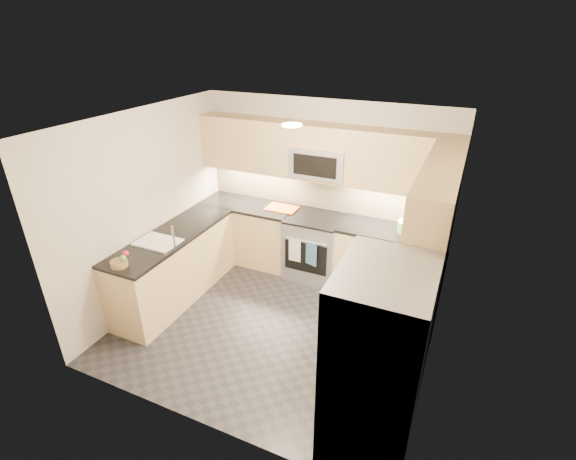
% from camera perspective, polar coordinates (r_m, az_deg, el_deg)
% --- Properties ---
extents(floor, '(3.60, 3.20, 0.00)m').
position_cam_1_polar(floor, '(5.36, -1.57, -12.64)').
color(floor, black).
rests_on(floor, ground).
extents(ceiling, '(3.60, 3.20, 0.02)m').
position_cam_1_polar(ceiling, '(4.25, -2.00, 14.54)').
color(ceiling, beige).
rests_on(ceiling, wall_back).
extents(wall_back, '(3.60, 0.02, 2.50)m').
position_cam_1_polar(wall_back, '(6.03, 4.90, 5.68)').
color(wall_back, '#BEB5A5').
rests_on(wall_back, floor).
extents(wall_front, '(3.60, 0.02, 2.50)m').
position_cam_1_polar(wall_front, '(3.53, -13.38, -11.47)').
color(wall_front, '#BEB5A5').
rests_on(wall_front, floor).
extents(wall_left, '(0.02, 3.20, 2.50)m').
position_cam_1_polar(wall_left, '(5.63, -18.52, 2.81)').
color(wall_left, '#BEB5A5').
rests_on(wall_left, floor).
extents(wall_right, '(0.02, 3.20, 2.50)m').
position_cam_1_polar(wall_right, '(4.30, 20.49, -5.08)').
color(wall_right, '#BEB5A5').
rests_on(wall_right, floor).
extents(base_cab_back_left, '(1.42, 0.60, 0.90)m').
position_cam_1_polar(base_cab_back_left, '(6.52, -5.32, -0.38)').
color(base_cab_back_left, tan).
rests_on(base_cab_back_left, floor).
extents(base_cab_back_right, '(1.42, 0.60, 0.90)m').
position_cam_1_polar(base_cab_back_right, '(5.87, 13.68, -4.30)').
color(base_cab_back_right, tan).
rests_on(base_cab_back_right, floor).
extents(base_cab_right, '(0.60, 1.70, 0.90)m').
position_cam_1_polar(base_cab_right, '(4.87, 15.63, -11.62)').
color(base_cab_right, tan).
rests_on(base_cab_right, floor).
extents(base_cab_peninsula, '(0.60, 2.00, 0.90)m').
position_cam_1_polar(base_cab_peninsula, '(5.80, -15.17, -4.90)').
color(base_cab_peninsula, tan).
rests_on(base_cab_peninsula, floor).
extents(countertop_back_left, '(1.42, 0.63, 0.04)m').
position_cam_1_polar(countertop_back_left, '(6.32, -5.50, 3.43)').
color(countertop_back_left, black).
rests_on(countertop_back_left, base_cab_back_left).
extents(countertop_back_right, '(1.42, 0.63, 0.04)m').
position_cam_1_polar(countertop_back_right, '(5.65, 14.18, -0.20)').
color(countertop_back_right, black).
rests_on(countertop_back_right, base_cab_back_right).
extents(countertop_right, '(0.63, 1.70, 0.04)m').
position_cam_1_polar(countertop_right, '(4.61, 16.34, -6.99)').
color(countertop_right, black).
rests_on(countertop_right, base_cab_right).
extents(countertop_peninsula, '(0.63, 2.00, 0.04)m').
position_cam_1_polar(countertop_peninsula, '(5.58, -15.73, -0.76)').
color(countertop_peninsula, black).
rests_on(countertop_peninsula, base_cab_peninsula).
extents(upper_cab_back, '(3.60, 0.35, 0.75)m').
position_cam_1_polar(upper_cab_back, '(5.69, 4.52, 10.54)').
color(upper_cab_back, tan).
rests_on(upper_cab_back, wall_back).
extents(upper_cab_right, '(0.35, 1.95, 0.75)m').
position_cam_1_polar(upper_cab_right, '(4.30, 19.75, 3.70)').
color(upper_cab_right, tan).
rests_on(upper_cab_right, wall_right).
extents(backsplash_back, '(3.60, 0.01, 0.51)m').
position_cam_1_polar(backsplash_back, '(6.04, 4.87, 5.18)').
color(backsplash_back, '#BFAF8A').
rests_on(backsplash_back, wall_back).
extents(backsplash_right, '(0.01, 2.30, 0.51)m').
position_cam_1_polar(backsplash_right, '(4.72, 20.87, -3.00)').
color(backsplash_right, '#BFAF8A').
rests_on(backsplash_right, wall_right).
extents(gas_range, '(0.76, 0.65, 0.91)m').
position_cam_1_polar(gas_range, '(6.08, 3.58, -2.33)').
color(gas_range, '#929399').
rests_on(gas_range, floor).
extents(range_cooktop, '(0.76, 0.65, 0.03)m').
position_cam_1_polar(range_cooktop, '(5.87, 3.70, 1.61)').
color(range_cooktop, black).
rests_on(range_cooktop, gas_range).
extents(oven_door_glass, '(0.62, 0.02, 0.45)m').
position_cam_1_polar(oven_door_glass, '(5.82, 2.41, -3.80)').
color(oven_door_glass, black).
rests_on(oven_door_glass, gas_range).
extents(oven_handle, '(0.60, 0.02, 0.02)m').
position_cam_1_polar(oven_handle, '(5.67, 2.39, -1.54)').
color(oven_handle, '#B2B5BA').
rests_on(oven_handle, gas_range).
extents(microwave, '(0.76, 0.40, 0.40)m').
position_cam_1_polar(microwave, '(5.70, 4.39, 9.27)').
color(microwave, '#A8AAB0').
rests_on(microwave, upper_cab_back).
extents(microwave_door, '(0.60, 0.01, 0.28)m').
position_cam_1_polar(microwave_door, '(5.52, 3.64, 8.70)').
color(microwave_door, black).
rests_on(microwave_door, microwave).
extents(refrigerator, '(0.70, 0.90, 1.80)m').
position_cam_1_polar(refrigerator, '(3.60, 11.91, -17.75)').
color(refrigerator, '#A0A3A8').
rests_on(refrigerator, floor).
extents(fridge_handle_left, '(0.02, 0.02, 1.20)m').
position_cam_1_polar(fridge_handle_left, '(3.50, 5.10, -17.60)').
color(fridge_handle_left, '#B2B5BA').
rests_on(fridge_handle_left, refrigerator).
extents(fridge_handle_right, '(0.02, 0.02, 1.20)m').
position_cam_1_polar(fridge_handle_right, '(3.75, 7.00, -14.05)').
color(fridge_handle_right, '#B2B5BA').
rests_on(fridge_handle_right, refrigerator).
extents(sink_basin, '(0.52, 0.38, 0.16)m').
position_cam_1_polar(sink_basin, '(5.43, -17.31, -2.23)').
color(sink_basin, white).
rests_on(sink_basin, base_cab_peninsula).
extents(faucet, '(0.03, 0.03, 0.28)m').
position_cam_1_polar(faucet, '(5.18, -15.41, -0.88)').
color(faucet, silver).
rests_on(faucet, countertop_peninsula).
extents(utensil_bowl, '(0.31, 0.31, 0.16)m').
position_cam_1_polar(utensil_bowl, '(5.58, 16.16, 0.36)').
color(utensil_bowl, '#6DC755').
rests_on(utensil_bowl, countertop_back_right).
extents(cutting_board, '(0.45, 0.32, 0.01)m').
position_cam_1_polar(cutting_board, '(6.11, -0.84, 3.00)').
color(cutting_board, '#CF5A13').
rests_on(cutting_board, countertop_back_left).
extents(fruit_basket, '(0.19, 0.19, 0.07)m').
position_cam_1_polar(fruit_basket, '(5.02, -22.09, -4.27)').
color(fruit_basket, '#9A7748').
rests_on(fruit_basket, countertop_peninsula).
extents(fruit_apple, '(0.07, 0.07, 0.07)m').
position_cam_1_polar(fruit_apple, '(5.03, -21.34, -3.04)').
color(fruit_apple, red).
rests_on(fruit_apple, fruit_basket).
extents(fruit_pear, '(0.07, 0.07, 0.07)m').
position_cam_1_polar(fruit_pear, '(4.95, -21.65, -3.59)').
color(fruit_pear, green).
rests_on(fruit_pear, fruit_basket).
extents(dish_towel_check, '(0.17, 0.02, 0.33)m').
position_cam_1_polar(dish_towel_check, '(5.78, 0.93, -2.83)').
color(dish_towel_check, silver).
rests_on(dish_towel_check, oven_handle).
extents(dish_towel_blue, '(0.17, 0.07, 0.33)m').
position_cam_1_polar(dish_towel_blue, '(5.70, 3.19, -3.32)').
color(dish_towel_blue, '#2F5A83').
rests_on(dish_towel_blue, oven_handle).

